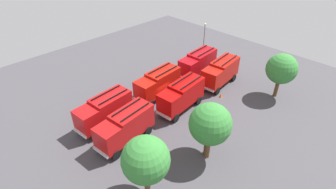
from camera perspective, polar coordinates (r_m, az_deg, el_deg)
name	(u,v)px	position (r m, az deg, el deg)	size (l,w,h in m)	color
ground_plane	(168,103)	(36.69, 0.00, -1.81)	(54.78, 54.78, 0.00)	#423F44
fire_truck_0	(198,63)	(42.62, 6.40, 6.81)	(7.34, 3.12, 3.88)	#AB0B11
fire_truck_1	(158,83)	(36.95, -2.17, 2.45)	(7.33, 3.11, 3.88)	#B5120A
fire_truck_2	(104,110)	(32.75, -13.46, -3.23)	(7.37, 3.23, 3.88)	#B61012
fire_truck_3	(221,72)	(40.50, 11.17, 4.81)	(7.40, 3.30, 3.88)	#AE120B
fire_truck_4	(181,95)	(34.53, 2.90, -0.06)	(7.37, 3.23, 3.88)	#AB0706
fire_truck_5	(125,126)	(29.97, -9.12, -6.63)	(7.41, 3.34, 3.88)	#AE1010
firefighter_0	(177,93)	(37.25, 1.98, 0.43)	(0.44, 0.48, 1.60)	black
firefighter_1	(85,109)	(35.62, -17.32, -3.05)	(0.43, 0.48, 1.64)	black
firefighter_2	(138,90)	(37.97, -6.53, 0.95)	(0.27, 0.43, 1.63)	black
tree_0	(282,69)	(39.03, 23.12, 5.04)	(4.14, 4.14, 6.42)	brown
tree_1	(209,124)	(27.13, 8.68, -6.30)	(3.91, 3.91, 6.06)	brown
tree_2	(210,124)	(26.54, 9.02, -6.28)	(4.30, 4.30, 6.66)	brown
tree_3	(146,160)	(23.06, -4.80, -13.79)	(4.23, 4.23, 6.56)	brown
traffic_cone_0	(221,95)	(38.46, 11.22, -0.16)	(0.41, 0.41, 0.58)	#F2600C
traffic_cone_1	(131,164)	(28.38, -7.82, -14.57)	(0.45, 0.45, 0.64)	#F2600C
traffic_cone_2	(130,98)	(37.60, -8.22, -0.67)	(0.42, 0.42, 0.59)	#F2600C
lamppost	(204,38)	(47.71, 7.72, 11.89)	(0.36, 0.36, 6.41)	slate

